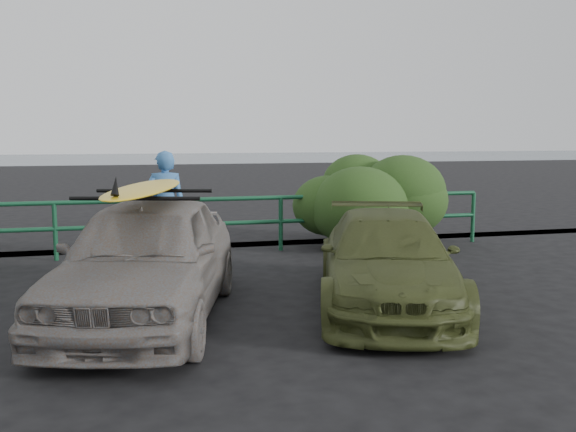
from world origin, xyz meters
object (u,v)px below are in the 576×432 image
sedan (147,258)px  olive_vehicle (387,260)px  man (166,205)px  guardrail (115,229)px  surfboard (145,189)px

sedan → olive_vehicle: (2.96, -0.13, -0.14)m
olive_vehicle → man: (-2.53, 3.78, 0.36)m
guardrail → man: bearing=-22.7°
guardrail → sedan: sedan is taller
guardrail → surfboard: size_ratio=4.82×
guardrail → olive_vehicle: olive_vehicle is taller
guardrail → sedan: bearing=-83.8°
sedan → surfboard: bearing=-75.1°
sedan → surfboard: size_ratio=1.48×
guardrail → man: 1.03m
guardrail → olive_vehicle: size_ratio=3.45×
guardrail → surfboard: surfboard is taller
olive_vehicle → man: size_ratio=2.14×
man → olive_vehicle: bearing=133.1°
olive_vehicle → man: 4.56m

